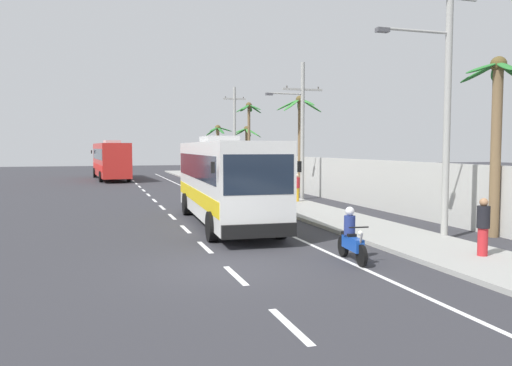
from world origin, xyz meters
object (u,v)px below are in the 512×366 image
pedestrian_near_kerb (262,185)px  palm_fourth (218,141)px  motorcycle_beside_bus (351,239)px  coach_bus_foreground (225,178)px  palm_second (300,121)px  palm_farthest (497,118)px  palm_nearest (246,139)px  utility_pole_mid (301,126)px  pedestrian_midwalk (297,187)px  utility_pole_nearest (445,94)px  palm_third (249,124)px  pedestrian_far_walk (483,226)px  coach_bus_far_lane (111,159)px  utility_pole_far (235,133)px

pedestrian_near_kerb → palm_fourth: (1.86, 19.79, 2.90)m
motorcycle_beside_bus → pedestrian_near_kerb: pedestrian_near_kerb is taller
coach_bus_foreground → palm_second: palm_second is taller
palm_farthest → palm_nearest: bearing=88.8°
palm_nearest → palm_farthest: 34.44m
coach_bus_foreground → utility_pole_mid: size_ratio=1.34×
pedestrian_midwalk → palm_second: size_ratio=0.23×
pedestrian_midwalk → utility_pole_mid: 4.44m
pedestrian_near_kerb → utility_pole_nearest: (2.02, -14.37, 4.08)m
motorcycle_beside_bus → utility_pole_nearest: size_ratio=0.21×
palm_third → palm_nearest: bearing=77.5°
utility_pole_nearest → pedestrian_midwalk: bearing=93.1°
coach_bus_foreground → palm_fourth: 29.15m
coach_bus_foreground → pedestrian_midwalk: 8.60m
coach_bus_foreground → motorcycle_beside_bus: 8.21m
coach_bus_foreground → utility_pole_nearest: 9.15m
pedestrian_far_walk → utility_pole_mid: utility_pole_mid is taller
coach_bus_far_lane → palm_third: 14.59m
coach_bus_far_lane → pedestrian_near_kerb: coach_bus_far_lane is taller
pedestrian_near_kerb → palm_fourth: bearing=23.3°
pedestrian_midwalk → coach_bus_far_lane: bearing=69.2°
pedestrian_near_kerb → pedestrian_far_walk: bearing=-148.3°
coach_bus_far_lane → palm_third: size_ratio=1.71×
pedestrian_near_kerb → palm_nearest: (4.79, 19.87, 3.09)m
motorcycle_beside_bus → palm_fourth: palm_fourth is taller
utility_pole_nearest → palm_fourth: utility_pole_nearest is taller
coach_bus_far_lane → palm_farthest: bearing=-72.2°
utility_pole_mid → utility_pole_nearest: bearing=-92.2°
pedestrian_near_kerb → palm_third: bearing=14.9°
utility_pole_nearest → utility_pole_mid: size_ratio=1.12×
pedestrian_near_kerb → utility_pole_mid: (2.58, 0.07, 3.56)m
coach_bus_foreground → palm_third: 26.52m
pedestrian_far_walk → palm_fourth: (0.91, 37.39, 2.85)m
utility_pole_far → palm_nearest: (2.64, 5.37, -0.40)m
palm_third → palm_farthest: 30.88m
utility_pole_mid → palm_third: utility_pole_mid is taller
pedestrian_midwalk → utility_pole_mid: (1.22, 2.37, 3.55)m
pedestrian_far_walk → palm_nearest: (3.85, 37.48, 3.04)m
palm_second → coach_bus_far_lane: bearing=121.7°
utility_pole_mid → palm_second: bearing=69.3°
palm_nearest → palm_second: bearing=-92.8°
utility_pole_nearest → palm_farthest: utility_pole_nearest is taller
utility_pole_mid → palm_third: 16.31m
pedestrian_far_walk → palm_farthest: (3.12, 3.05, 3.25)m
coach_bus_foreground → pedestrian_midwalk: size_ratio=7.12×
palm_third → motorcycle_beside_bus: bearing=-101.4°
pedestrian_near_kerb → palm_third: (3.99, 16.30, 4.39)m
palm_second → palm_third: 12.46m
coach_bus_foreground → pedestrian_near_kerb: coach_bus_foreground is taller
palm_second → palm_farthest: bearing=-89.8°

